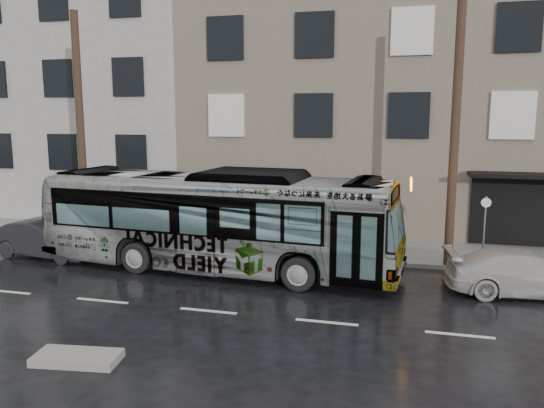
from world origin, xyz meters
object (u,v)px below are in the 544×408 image
(utility_pole_front, at_px, (455,132))
(dark_sedan, at_px, (47,239))
(utility_pole_rear, at_px, (81,130))
(white_sedan, at_px, (525,273))
(bus, at_px, (217,220))
(sign_post, at_px, (484,232))

(utility_pole_front, xyz_separation_m, dark_sedan, (-14.25, -2.09, -3.95))
(utility_pole_rear, height_order, white_sedan, utility_pole_rear)
(utility_pole_front, bearing_deg, utility_pole_rear, 180.00)
(utility_pole_front, height_order, white_sedan, utility_pole_front)
(white_sedan, bearing_deg, bus, 81.96)
(utility_pole_front, relative_size, white_sedan, 2.00)
(utility_pole_rear, relative_size, white_sedan, 2.00)
(utility_pole_rear, xyz_separation_m, bus, (6.39, -2.03, -2.94))
(bus, distance_m, white_sedan, 9.64)
(utility_pole_rear, bearing_deg, white_sedan, -7.88)
(white_sedan, xyz_separation_m, dark_sedan, (-16.23, 0.12, 0.05))
(utility_pole_front, distance_m, bus, 8.40)
(utility_pole_rear, bearing_deg, utility_pole_front, 0.00)
(sign_post, relative_size, bus, 0.20)
(sign_post, relative_size, white_sedan, 0.53)
(utility_pole_rear, distance_m, bus, 7.32)
(dark_sedan, bearing_deg, bus, -83.31)
(utility_pole_front, relative_size, utility_pole_rear, 1.00)
(bus, xyz_separation_m, dark_sedan, (-6.65, -0.05, -1.01))
(white_sedan, bearing_deg, utility_pole_front, 34.83)
(utility_pole_front, xyz_separation_m, sign_post, (1.10, 0.00, -3.30))
(utility_pole_front, bearing_deg, bus, -165.04)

